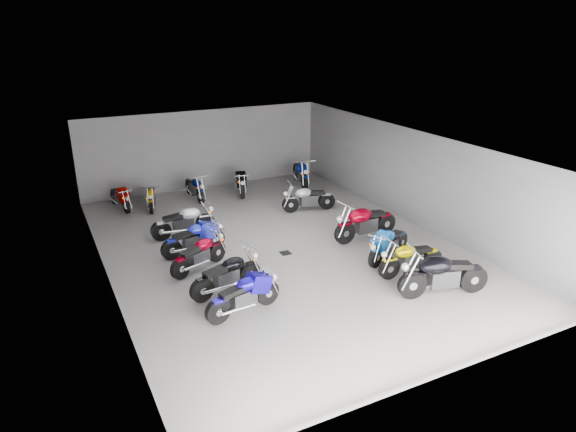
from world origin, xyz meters
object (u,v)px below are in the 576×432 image
at_px(motorcycle_right_b, 410,258).
at_px(motorcycle_left_d, 200,254).
at_px(motorcycle_left_f, 184,222).
at_px(motorcycle_back_a, 120,197).
at_px(motorcycle_left_e, 194,239).
at_px(motorcycle_back_d, 240,181).
at_px(motorcycle_back_f, 301,173).
at_px(motorcycle_right_c, 388,244).
at_px(motorcycle_right_d, 365,222).
at_px(drain_grate, 286,253).
at_px(motorcycle_back_c, 195,187).
at_px(motorcycle_right_a, 442,275).
at_px(motorcycle_left_c, 227,275).
at_px(motorcycle_back_b, 151,197).
at_px(motorcycle_left_b, 244,295).
at_px(motorcycle_right_f, 308,198).

bearing_deg(motorcycle_right_b, motorcycle_left_d, 62.88).
relative_size(motorcycle_left_f, motorcycle_back_a, 1.15).
relative_size(motorcycle_left_e, motorcycle_back_d, 0.99).
xyz_separation_m(motorcycle_left_d, motorcycle_back_f, (6.25, 5.74, 0.08)).
xyz_separation_m(motorcycle_left_e, motorcycle_back_a, (-1.27, 5.06, -0.04)).
bearing_deg(motorcycle_right_c, motorcycle_right_d, -32.80).
bearing_deg(motorcycle_back_f, motorcycle_left_f, 44.00).
xyz_separation_m(drain_grate, motorcycle_back_c, (-0.88, 6.16, 0.46)).
bearing_deg(motorcycle_right_a, motorcycle_left_c, 77.13).
bearing_deg(motorcycle_right_d, motorcycle_back_a, 41.80).
bearing_deg(motorcycle_left_f, motorcycle_right_b, 41.22).
xyz_separation_m(motorcycle_right_c, motorcycle_back_b, (-5.14, 7.52, -0.04)).
bearing_deg(motorcycle_back_a, motorcycle_right_a, 110.86).
bearing_deg(motorcycle_back_d, motorcycle_back_c, 10.71).
relative_size(motorcycle_left_c, motorcycle_right_d, 0.87).
xyz_separation_m(motorcycle_right_c, motorcycle_back_f, (1.17, 7.58, 0.06)).
bearing_deg(motorcycle_back_c, motorcycle_left_b, 78.48).
bearing_deg(motorcycle_right_a, motorcycle_right_d, 10.30).
distance_m(motorcycle_left_d, motorcycle_right_f, 5.75).
bearing_deg(motorcycle_back_a, motorcycle_right_f, 141.71).
bearing_deg(motorcycle_right_f, motorcycle_back_b, 71.36).
height_order(motorcycle_left_e, motorcycle_back_b, motorcycle_left_e).
height_order(motorcycle_back_b, motorcycle_back_c, motorcycle_back_c).
distance_m(motorcycle_right_b, motorcycle_right_d, 2.63).
height_order(motorcycle_left_c, motorcycle_back_c, motorcycle_left_c).
bearing_deg(drain_grate, motorcycle_right_b, -48.59).
height_order(motorcycle_back_b, motorcycle_back_f, motorcycle_back_f).
distance_m(motorcycle_right_f, motorcycle_back_f, 3.16).
distance_m(motorcycle_right_a, motorcycle_back_d, 10.13).
bearing_deg(motorcycle_back_c, motorcycle_left_e, 70.82).
height_order(motorcycle_left_c, motorcycle_right_c, motorcycle_left_c).
bearing_deg(motorcycle_left_f, motorcycle_left_b, -0.76).
height_order(motorcycle_left_e, motorcycle_back_d, motorcycle_back_d).
relative_size(motorcycle_left_b, motorcycle_right_d, 0.86).
distance_m(motorcycle_left_d, motorcycle_right_a, 6.49).
relative_size(motorcycle_left_c, motorcycle_left_f, 0.96).
bearing_deg(motorcycle_right_a, motorcycle_left_b, 88.75).
height_order(drain_grate, motorcycle_right_f, motorcycle_right_f).
height_order(motorcycle_right_b, motorcycle_back_a, motorcycle_right_b).
bearing_deg(motorcycle_right_d, motorcycle_left_c, 100.89).
bearing_deg(motorcycle_right_a, motorcycle_left_f, 50.78).
height_order(motorcycle_left_b, motorcycle_left_d, motorcycle_left_b).
relative_size(motorcycle_left_e, motorcycle_right_c, 1.05).
bearing_deg(motorcycle_back_a, motorcycle_left_d, 90.28).
xyz_separation_m(motorcycle_left_e, motorcycle_back_c, (1.55, 4.95, -0.02)).
xyz_separation_m(motorcycle_right_b, motorcycle_right_f, (-0.03, 5.71, -0.00)).
bearing_deg(motorcycle_right_f, motorcycle_left_c, 143.43).
relative_size(motorcycle_left_f, motorcycle_back_f, 0.94).
bearing_deg(motorcycle_back_c, motorcycle_back_d, 173.46).
distance_m(drain_grate, motorcycle_left_d, 2.65).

